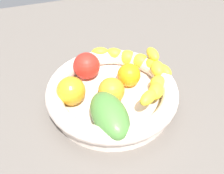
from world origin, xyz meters
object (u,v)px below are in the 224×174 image
(orange_mid_right, at_px, (129,75))
(mango_green, at_px, (110,115))
(orange_mid_left, at_px, (71,91))
(tomato_red, at_px, (87,66))
(banana_draped_right, at_px, (133,60))
(fruit_bowl, at_px, (112,94))
(banana_draped_left, at_px, (156,80))
(orange_front, at_px, (111,91))

(orange_mid_right, xyz_separation_m, mango_green, (-0.08, -0.11, 0.00))
(orange_mid_left, xyz_separation_m, tomato_red, (0.05, 0.08, 0.00))
(banana_draped_right, relative_size, orange_mid_right, 3.00)
(fruit_bowl, xyz_separation_m, tomato_red, (-0.04, 0.09, 0.02))
(banana_draped_right, distance_m, orange_mid_right, 0.06)
(banana_draped_left, distance_m, mango_green, 0.15)
(orange_front, xyz_separation_m, mango_green, (-0.03, -0.07, 0.00))
(fruit_bowl, distance_m, banana_draped_left, 0.11)
(banana_draped_left, distance_m, orange_mid_left, 0.19)
(orange_mid_right, relative_size, mango_green, 0.43)
(orange_front, bearing_deg, banana_draped_left, 0.09)
(orange_front, height_order, orange_mid_left, orange_mid_left)
(orange_front, relative_size, tomato_red, 0.91)
(tomato_red, bearing_deg, banana_draped_left, -36.16)
(orange_mid_right, relative_size, tomato_red, 0.85)
(orange_front, relative_size, mango_green, 0.46)
(orange_mid_left, height_order, tomato_red, tomato_red)
(banana_draped_right, distance_m, mango_green, 0.20)
(banana_draped_right, xyz_separation_m, orange_mid_right, (-0.03, -0.06, 0.00))
(banana_draped_left, relative_size, banana_draped_right, 1.12)
(fruit_bowl, relative_size, orange_front, 5.05)
(fruit_bowl, relative_size, tomato_red, 4.57)
(fruit_bowl, distance_m, orange_mid_left, 0.10)
(banana_draped_right, xyz_separation_m, orange_front, (-0.09, -0.10, 0.00))
(orange_mid_right, height_order, mango_green, mango_green)
(tomato_red, bearing_deg, mango_green, -88.58)
(mango_green, bearing_deg, fruit_bowl, 68.53)
(mango_green, xyz_separation_m, tomato_red, (-0.00, 0.17, 0.00))
(orange_mid_right, distance_m, tomato_red, 0.11)
(banana_draped_left, xyz_separation_m, mango_green, (-0.13, -0.07, -0.00))
(orange_front, distance_m, orange_mid_right, 0.07)
(fruit_bowl, height_order, banana_draped_left, banana_draped_left)
(banana_draped_left, distance_m, banana_draped_right, 0.10)
(orange_mid_left, distance_m, mango_green, 0.11)
(orange_front, distance_m, mango_green, 0.07)
(mango_green, bearing_deg, tomato_red, 91.42)
(fruit_bowl, xyz_separation_m, orange_front, (-0.01, -0.01, 0.02))
(banana_draped_left, xyz_separation_m, orange_front, (-0.11, -0.00, -0.00))
(banana_draped_left, relative_size, orange_mid_left, 2.91)
(banana_draped_left, distance_m, orange_front, 0.11)
(orange_mid_right, bearing_deg, mango_green, -127.11)
(mango_green, bearing_deg, banana_draped_right, 55.08)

